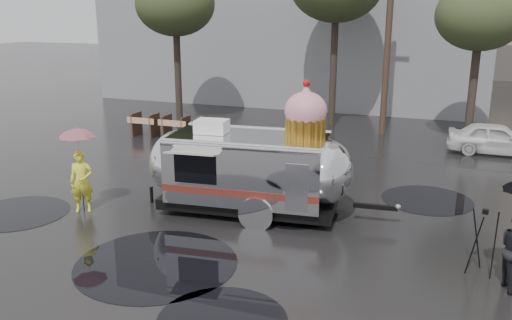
% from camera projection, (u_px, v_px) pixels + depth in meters
% --- Properties ---
extents(ground, '(120.00, 120.00, 0.00)m').
position_uv_depth(ground, '(184.00, 258.00, 12.12)').
color(ground, black).
rests_on(ground, ground).
extents(puddles, '(13.05, 11.71, 0.01)m').
position_uv_depth(puddles, '(219.00, 250.00, 12.50)').
color(puddles, black).
rests_on(puddles, ground).
extents(utility_pole, '(1.60, 0.28, 9.00)m').
position_uv_depth(utility_pole, '(389.00, 26.00, 22.66)').
color(utility_pole, '#473323').
rests_on(utility_pole, ground).
extents(tree_left, '(3.64, 3.64, 6.95)m').
position_uv_depth(tree_left, '(175.00, 5.00, 24.68)').
color(tree_left, '#382D26').
rests_on(tree_left, ground).
extents(tree_right, '(3.36, 3.36, 6.42)m').
position_uv_depth(tree_right, '(481.00, 16.00, 20.48)').
color(tree_right, '#382D26').
rests_on(tree_right, ground).
extents(barricade_row, '(4.30, 0.80, 1.00)m').
position_uv_depth(barricade_row, '(176.00, 127.00, 22.82)').
color(barricade_row, '#473323').
rests_on(barricade_row, ground).
extents(airstream_trailer, '(6.92, 3.05, 3.74)m').
position_uv_depth(airstream_trailer, '(252.00, 166.00, 14.45)').
color(airstream_trailer, silver).
rests_on(airstream_trailer, ground).
extents(person_left, '(0.74, 0.66, 1.71)m').
position_uv_depth(person_left, '(82.00, 181.00, 14.66)').
color(person_left, yellow).
rests_on(person_left, ground).
extents(umbrella_pink, '(1.18, 1.18, 2.36)m').
position_uv_depth(umbrella_pink, '(78.00, 142.00, 14.36)').
color(umbrella_pink, pink).
rests_on(umbrella_pink, ground).
extents(tripod, '(0.56, 0.59, 1.44)m').
position_uv_depth(tripod, '(483.00, 236.00, 11.20)').
color(tripod, black).
rests_on(tripod, ground).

